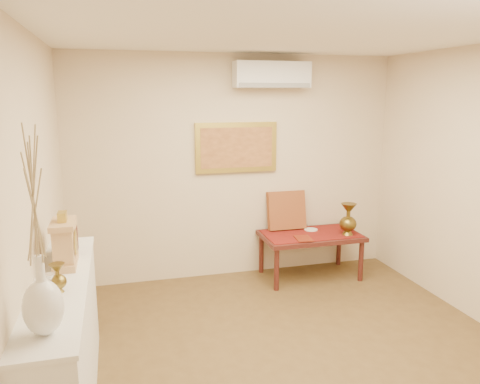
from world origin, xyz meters
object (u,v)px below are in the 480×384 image
object	(u,v)px
brass_urn_tall	(348,216)
mantel_clock	(65,243)
white_vase	(37,235)
display_ledge	(65,346)
wooden_chest	(67,239)
low_table	(311,239)

from	to	relation	value
brass_urn_tall	mantel_clock	distance (m)	3.40
white_vase	display_ledge	bearing A→B (deg)	90.25
white_vase	mantel_clock	distance (m)	1.11
wooden_chest	low_table	world-z (taller)	wooden_chest
wooden_chest	low_table	xyz separation A→B (m)	(2.67, 1.30, -0.62)
white_vase	display_ledge	xyz separation A→B (m)	(-0.00, 0.75, -1.04)
display_ledge	low_table	xyz separation A→B (m)	(2.67, 1.88, -0.01)
white_vase	display_ledge	distance (m)	1.28
white_vase	display_ledge	size ratio (longest dim) A/B	0.54
white_vase	wooden_chest	size ratio (longest dim) A/B	4.50
white_vase	wooden_chest	bearing A→B (deg)	89.98
brass_urn_tall	white_vase	bearing A→B (deg)	-141.36
brass_urn_tall	mantel_clock	size ratio (longest dim) A/B	1.14
mantel_clock	low_table	xyz separation A→B (m)	(2.66, 1.58, -0.67)
display_ledge	wooden_chest	size ratio (longest dim) A/B	8.28
white_vase	brass_urn_tall	size ratio (longest dim) A/B	2.34
display_ledge	low_table	world-z (taller)	display_ledge
mantel_clock	wooden_chest	size ratio (longest dim) A/B	1.68
low_table	display_ledge	bearing A→B (deg)	-144.90
white_vase	brass_urn_tall	xyz separation A→B (m)	(3.08, 2.47, -0.74)
brass_urn_tall	display_ledge	distance (m)	3.55
mantel_clock	wooden_chest	xyz separation A→B (m)	(-0.01, 0.28, -0.05)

